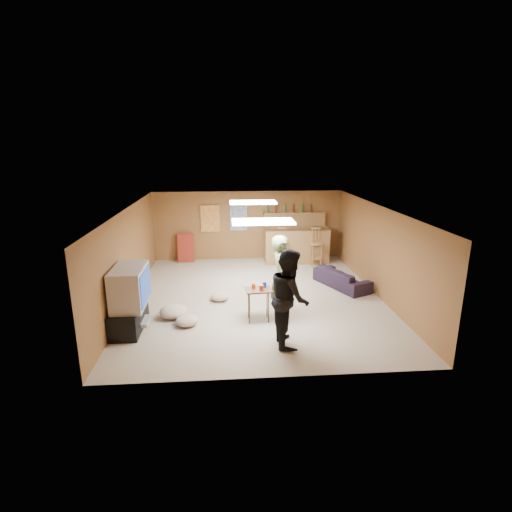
{
  "coord_description": "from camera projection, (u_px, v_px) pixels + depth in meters",
  "views": [
    {
      "loc": [
        -0.75,
        -9.12,
        3.62
      ],
      "look_at": [
        0.0,
        0.2,
        1.0
      ],
      "focal_mm": 28.0,
      "sensor_mm": 36.0,
      "label": 1
    }
  ],
  "objects": [
    {
      "name": "wall_right",
      "position": [
        379.0,
        252.0,
        9.72
      ],
      "size": [
        0.02,
        7.0,
        2.2
      ],
      "primitive_type": "cube",
      "color": "brown",
      "rests_on": "ground"
    },
    {
      "name": "wall_front",
      "position": [
        275.0,
        314.0,
        6.13
      ],
      "size": [
        6.0,
        0.02,
        2.2
      ],
      "primitive_type": "cube",
      "color": "brown",
      "rests_on": "ground"
    },
    {
      "name": "ceiling_panel_back",
      "position": [
        253.0,
        202.0,
        10.35
      ],
      "size": [
        1.2,
        0.6,
        0.04
      ],
      "primitive_type": "cube",
      "color": "white",
      "rests_on": "ceiling"
    },
    {
      "name": "bar_backing",
      "position": [
        294.0,
        222.0,
        12.86
      ],
      "size": [
        2.0,
        0.14,
        0.6
      ],
      "primitive_type": "cube",
      "color": "olive",
      "rests_on": "bar_counter"
    },
    {
      "name": "bottle_row",
      "position": [
        289.0,
        209.0,
        12.68
      ],
      "size": [
        1.48,
        0.08,
        0.26
      ],
      "primitive_type": null,
      "color": "#3F7233",
      "rests_on": "bar_shelf"
    },
    {
      "name": "bar_stool_right",
      "position": [
        316.0,
        247.0,
        12.13
      ],
      "size": [
        0.51,
        0.51,
        1.22
      ],
      "primitive_type": null,
      "rotation": [
        0.0,
        0.0,
        0.41
      ],
      "color": "olive",
      "rests_on": "ground"
    },
    {
      "name": "cup_red_far",
      "position": [
        261.0,
        288.0,
        8.22
      ],
      "size": [
        0.09,
        0.09,
        0.12
      ],
      "primitive_type": "cylinder",
      "rotation": [
        0.0,
        0.0,
        -0.01
      ],
      "color": "#AD310B",
      "rests_on": "tray_table"
    },
    {
      "name": "cushion_near_tv",
      "position": [
        173.0,
        311.0,
        8.63
      ],
      "size": [
        0.62,
        0.62,
        0.27
      ],
      "primitive_type": "ellipsoid",
      "rotation": [
        0.0,
        0.0,
        -0.05
      ],
      "color": "tan",
      "rests_on": "ground"
    },
    {
      "name": "ceiling",
      "position": [
        257.0,
        208.0,
        9.19
      ],
      "size": [
        6.0,
        7.0,
        0.02
      ],
      "primitive_type": "cube",
      "color": "silver",
      "rests_on": "ground"
    },
    {
      "name": "cushion_mid",
      "position": [
        220.0,
        296.0,
        9.58
      ],
      "size": [
        0.51,
        0.51,
        0.2
      ],
      "primitive_type": "ellipsoid",
      "rotation": [
        0.0,
        0.0,
        0.19
      ],
      "color": "tan",
      "rests_on": "ground"
    },
    {
      "name": "tv_screen",
      "position": [
        146.0,
        286.0,
        7.92
      ],
      "size": [
        0.02,
        0.95,
        0.65
      ],
      "primitive_type": "cube",
      "color": "navy",
      "rests_on": "tv_body"
    },
    {
      "name": "tv_body",
      "position": [
        130.0,
        287.0,
        7.9
      ],
      "size": [
        0.6,
        1.1,
        0.8
      ],
      "primitive_type": "cube",
      "color": "#B2B2B7",
      "rests_on": "tv_stand"
    },
    {
      "name": "bar_stool_left",
      "position": [
        282.0,
        247.0,
        12.21
      ],
      "size": [
        0.45,
        0.45,
        1.18
      ],
      "primitive_type": null,
      "rotation": [
        0.0,
        0.0,
        0.23
      ],
      "color": "olive",
      "rests_on": "ground"
    },
    {
      "name": "dvd_box",
      "position": [
        140.0,
        321.0,
        8.11
      ],
      "size": [
        0.35,
        0.5,
        0.08
      ],
      "primitive_type": "cube",
      "color": "#B2B2B7",
      "rests_on": "tv_stand"
    },
    {
      "name": "person_olive",
      "position": [
        281.0,
        278.0,
        8.38
      ],
      "size": [
        0.52,
        0.72,
        1.83
      ],
      "primitive_type": "imported",
      "rotation": [
        0.0,
        0.0,
        1.44
      ],
      "color": "#4C5933",
      "rests_on": "ground"
    },
    {
      "name": "ceiling_panel_front",
      "position": [
        263.0,
        222.0,
        7.76
      ],
      "size": [
        1.2,
        0.6,
        0.04
      ],
      "primitive_type": "cube",
      "color": "white",
      "rests_on": "ceiling"
    },
    {
      "name": "tv_stand",
      "position": [
        129.0,
        317.0,
        8.07
      ],
      "size": [
        0.55,
        1.3,
        0.5
      ],
      "primitive_type": "cube",
      "color": "black",
      "rests_on": "ground"
    },
    {
      "name": "ground",
      "position": [
        257.0,
        297.0,
        9.78
      ],
      "size": [
        7.0,
        7.0,
        0.0
      ],
      "primitive_type": "plane",
      "color": "tan",
      "rests_on": "ground"
    },
    {
      "name": "bar_lip",
      "position": [
        298.0,
        230.0,
        12.2
      ],
      "size": [
        2.1,
        0.12,
        0.05
      ],
      "primitive_type": "cube",
      "color": "#3D2513",
      "rests_on": "bar_counter"
    },
    {
      "name": "poster_right",
      "position": [
        238.0,
        218.0,
        12.72
      ],
      "size": [
        0.55,
        0.03,
        0.8
      ],
      "primitive_type": "cube",
      "color": "#334C99",
      "rests_on": "wall_back"
    },
    {
      "name": "poster_left",
      "position": [
        210.0,
        219.0,
        12.65
      ],
      "size": [
        0.6,
        0.03,
        0.85
      ],
      "primitive_type": "cube",
      "color": "#BF3F26",
      "rests_on": "wall_back"
    },
    {
      "name": "cup_red_near",
      "position": [
        254.0,
        286.0,
        8.35
      ],
      "size": [
        0.11,
        0.11,
        0.11
      ],
      "primitive_type": "cylinder",
      "rotation": [
        0.0,
        0.0,
        0.42
      ],
      "color": "#AD310B",
      "rests_on": "tray_table"
    },
    {
      "name": "wall_left",
      "position": [
        128.0,
        257.0,
        9.26
      ],
      "size": [
        0.02,
        7.0,
        2.2
      ],
      "primitive_type": "cube",
      "color": "brown",
      "rests_on": "ground"
    },
    {
      "name": "bar_shelf",
      "position": [
        295.0,
        213.0,
        12.76
      ],
      "size": [
        2.0,
        0.18,
        0.05
      ],
      "primitive_type": "cube",
      "color": "olive",
      "rests_on": "bar_backing"
    },
    {
      "name": "bar_counter",
      "position": [
        296.0,
        245.0,
        12.58
      ],
      "size": [
        2.0,
        0.6,
        1.1
      ],
      "primitive_type": "cube",
      "color": "olive",
      "rests_on": "ground"
    },
    {
      "name": "person_black",
      "position": [
        289.0,
        297.0,
        7.31
      ],
      "size": [
        0.71,
        0.9,
        1.83
      ],
      "primitive_type": "imported",
      "rotation": [
        0.0,
        0.0,
        1.59
      ],
      "color": "black",
      "rests_on": "ground"
    },
    {
      "name": "wall_back",
      "position": [
        248.0,
        226.0,
        12.85
      ],
      "size": [
        6.0,
        0.02,
        2.2
      ],
      "primitive_type": "cube",
      "color": "brown",
      "rests_on": "ground"
    },
    {
      "name": "tray_table",
      "position": [
        258.0,
        305.0,
        8.42
      ],
      "size": [
        0.58,
        0.48,
        0.71
      ],
      "primitive_type": "cube",
      "rotation": [
        0.0,
        0.0,
        0.09
      ],
      "color": "#3D2513",
      "rests_on": "ground"
    },
    {
      "name": "cup_blue",
      "position": [
        265.0,
        285.0,
        8.42
      ],
      "size": [
        0.1,
        0.1,
        0.11
      ],
      "primitive_type": "cylinder",
      "rotation": [
        0.0,
        0.0,
        0.19
      ],
      "color": "navy",
      "rests_on": "tray_table"
    },
    {
      "name": "cushion_far",
      "position": [
        187.0,
        321.0,
        8.25
      ],
      "size": [
        0.51,
        0.51,
        0.21
      ],
      "primitive_type": "ellipsoid",
      "rotation": [
        0.0,
        0.0,
        -0.11
      ],
      "color": "tan",
      "rests_on": "ground"
    },
    {
      "name": "sofa",
      "position": [
        342.0,
        278.0,
        10.47
      ],
      "size": [
        1.27,
        1.78,
        0.48
      ],
      "primitive_type": "imported",
      "rotation": [
        0.0,
        0.0,
        1.99
      ],
      "color": "black",
      "rests_on": "ground"
    },
    {
      "name": "folding_chair_stack",
      "position": [
        186.0,
        248.0,
        12.68
      ],
      "size": [
        0.5,
        0.26,
        0.91
      ],
      "primitive_type": "cube",
      "rotation": [
        -0.14,
        0.0,
        0.0
      ],
      "color": "maroon",
      "rests_on": "ground"
    }
  ]
}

